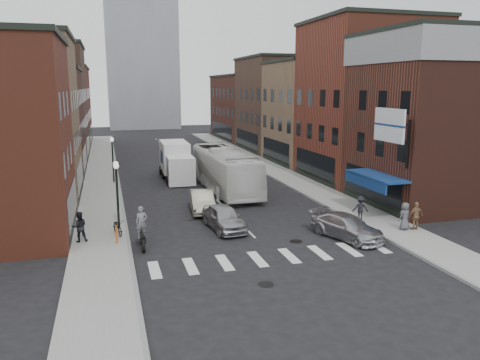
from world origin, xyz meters
The scene contains 32 objects.
ground centered at (0.00, 0.00, 0.00)m, with size 160.00×160.00×0.00m, color black.
sidewalk_left centered at (-8.50, 22.00, 0.07)m, with size 3.00×74.00×0.15m, color gray.
sidewalk_right centered at (8.50, 22.00, 0.07)m, with size 3.00×74.00×0.15m, color gray.
curb_left centered at (-7.00, 22.00, 0.00)m, with size 0.20×74.00×0.16m, color gray.
curb_right centered at (7.00, 22.00, 0.00)m, with size 0.20×74.00×0.16m, color gray.
crosswalk_stripes centered at (0.00, -3.00, 0.00)m, with size 12.00×2.20×0.01m, color silver.
bldg_left_mid_a centered at (-14.99, 14.00, 6.15)m, with size 10.30×10.20×12.30m.
bldg_left_mid_b centered at (-14.99, 24.00, 5.15)m, with size 10.30×10.20×10.30m.
bldg_left_far_a centered at (-14.99, 35.00, 6.65)m, with size 10.30×12.20×13.30m.
bldg_left_far_b centered at (-14.99, 49.00, 5.65)m, with size 10.30×16.20×11.30m.
bldg_right_corner centered at (14.99, 4.50, 6.15)m, with size 10.30×9.20×12.30m.
bldg_right_mid_a centered at (15.00, 14.00, 7.15)m, with size 10.30×10.20×14.30m.
bldg_right_mid_b centered at (14.99, 24.00, 5.65)m, with size 10.30×10.20×11.30m.
bldg_right_far_a centered at (14.99, 35.00, 6.15)m, with size 10.30×12.20×12.30m.
bldg_right_far_b centered at (14.99, 49.00, 5.15)m, with size 10.30×16.20×10.30m.
awning_blue centered at (8.93, 2.50, 2.63)m, with size 1.80×5.00×0.78m.
billboard_sign centered at (8.59, 0.50, 6.13)m, with size 1.52×3.00×3.70m.
distant_tower centered at (0.00, 78.00, 25.00)m, with size 14.00×14.00×50.00m, color #9399A0.
streetlamp_near centered at (-7.40, 4.00, 2.91)m, with size 0.32×1.22×4.11m.
streetlamp_far centered at (-7.40, 18.00, 2.91)m, with size 0.32×1.22×4.11m.
bike_rack centered at (-7.60, 1.30, 0.55)m, with size 0.08×0.68×0.80m.
box_truck centered at (-1.77, 18.53, 1.68)m, with size 2.52×7.85×3.39m.
motorcycle_rider centered at (-6.30, 0.29, 1.07)m, with size 0.64×2.25×2.29m.
transit_bus centered at (1.40, 12.85, 1.74)m, with size 2.92×12.49×3.48m, color white.
sedan_left_near centered at (-1.31, 2.28, 0.74)m, with size 1.74×4.33×1.47m, color #A5A5A9.
sedan_left_far centered at (-1.74, 6.75, 0.71)m, with size 1.51×4.33×1.43m, color beige.
curb_car centered at (4.99, -1.25, 0.67)m, with size 1.88×4.62×1.34m, color #B7B8BC.
parked_bicycle centered at (-7.50, 2.64, 0.60)m, with size 0.59×1.70×0.89m, color black.
ped_left_solo centered at (-9.52, 1.83, 0.99)m, with size 0.82×0.47×1.68m, color black.
ped_right_a centered at (7.40, 1.44, 0.92)m, with size 0.99×0.49×1.54m, color black.
ped_right_b centered at (9.44, -1.36, 1.00)m, with size 0.99×0.50×1.69m, color #916949.
ped_right_c centered at (8.84, -1.16, 0.97)m, with size 0.80×0.52×1.64m, color #4F5156.
Camera 1 is at (-7.85, -24.03, 8.47)m, focal length 35.00 mm.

